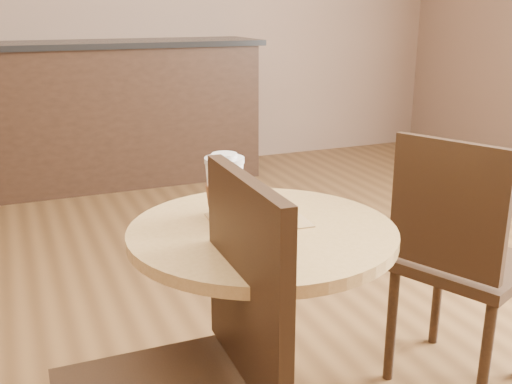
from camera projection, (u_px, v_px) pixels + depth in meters
The scene contains 8 objects.
cafe_table at pixel (262, 310), 1.55m from camera, with size 0.67×0.67×0.75m.
chair_left at pixel (193, 382), 1.25m from camera, with size 0.43×0.43×0.96m.
chair_right at pixel (458, 256), 1.96m from camera, with size 0.52×0.52×0.90m.
service_counter at pixel (105, 113), 4.40m from camera, with size 2.30×0.65×1.04m.
kraft_bag at pixel (258, 220), 1.53m from camera, with size 0.24×0.18×0.00m, color #9C7A4B.
coffee_cup at pixel (225, 189), 1.53m from camera, with size 0.10×0.10×0.17m.
muffin at pixel (243, 210), 1.48m from camera, with size 0.09×0.09×0.08m.
banana at pixel (259, 213), 1.52m from camera, with size 0.18×0.25×0.04m, color yellow, non-canonical shape.
Camera 1 is at (-0.67, -1.28, 1.27)m, focal length 42.00 mm.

